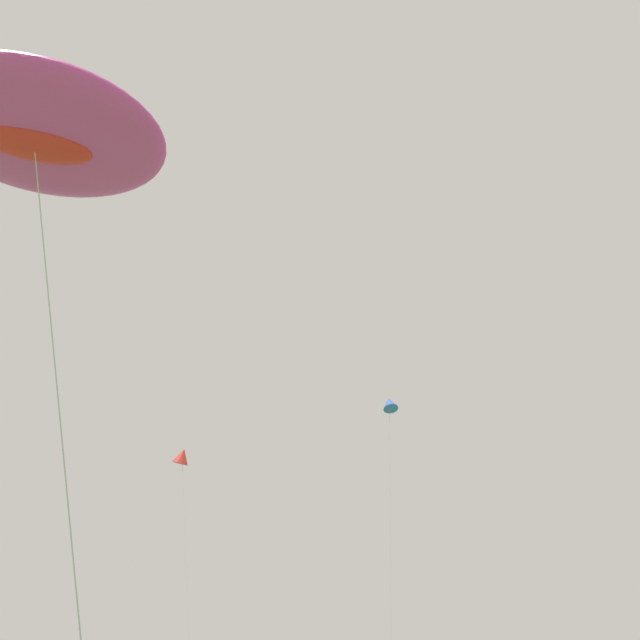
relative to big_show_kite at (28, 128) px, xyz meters
The scene contains 3 objects.
big_show_kite is the anchor object (origin of this frame).
small_kite_streamer_purple 21.05m from the big_show_kite, 32.58° to the left, with size 1.27×1.20×19.58m.
small_kite_box_yellow 24.40m from the big_show_kite, 62.43° to the left, with size 2.27×4.25×20.05m.
Camera 1 is at (-5.36, -3.00, 2.00)m, focal length 39.33 mm.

